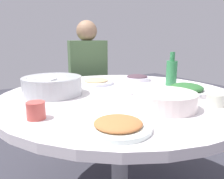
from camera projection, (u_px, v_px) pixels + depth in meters
round_dining_table at (120, 107)px, 1.26m from camera, size 1.32×1.32×0.72m
rice_bowl at (52, 85)px, 1.22m from camera, size 0.32×0.32×0.11m
soup_bowl at (165, 101)px, 0.98m from camera, size 0.28×0.28×0.07m
dish_greens at (186, 90)px, 1.24m from camera, size 0.25×0.25×0.06m
dish_eggplant at (137, 78)px, 1.65m from camera, size 0.20×0.20×0.04m
dish_noodles at (96, 82)px, 1.51m from camera, size 0.24×0.24×0.04m
dish_tofu_braise at (118, 125)px, 0.75m from camera, size 0.23×0.23×0.04m
green_bottle at (172, 72)px, 1.45m from camera, size 0.07×0.07×0.22m
tea_cup_near at (36, 110)px, 0.85m from camera, size 0.07×0.07×0.07m
tea_cup_far at (215, 100)px, 1.01m from camera, size 0.08×0.08×0.06m
tea_cup_side at (53, 79)px, 1.52m from camera, size 0.06×0.06×0.07m
stool_for_diner_left at (89, 121)px, 2.23m from camera, size 0.34×0.34×0.43m
diner_left at (88, 69)px, 2.11m from camera, size 0.40×0.41×0.76m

